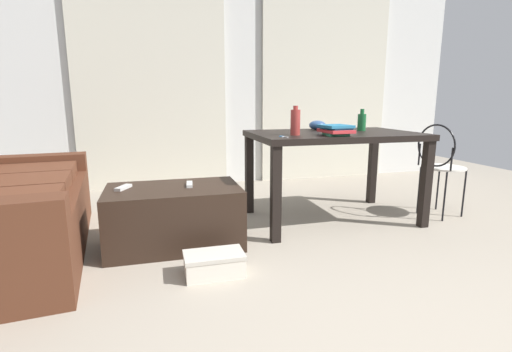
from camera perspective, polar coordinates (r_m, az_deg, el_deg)
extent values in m
plane|color=gray|center=(3.09, 7.21, -8.62)|extent=(8.20, 8.20, 0.00)
cube|color=silver|center=(4.92, -2.08, 14.49)|extent=(5.83, 0.10, 2.63)
cube|color=beige|center=(4.70, -15.56, 12.88)|extent=(1.75, 0.03, 2.41)
cube|color=beige|center=(5.21, 10.52, 12.92)|extent=(1.75, 0.03, 2.41)
cube|color=#4C2819|center=(3.08, -33.31, -6.29)|extent=(1.10, 1.92, 0.44)
cube|color=#4C2819|center=(3.80, -31.29, 1.57)|extent=(0.93, 0.29, 0.15)
cube|color=#552D1C|center=(3.47, -31.39, 0.33)|extent=(0.72, 0.52, 0.10)
cube|color=#552D1C|center=(3.00, -32.95, -1.33)|extent=(0.72, 0.52, 0.10)
cube|color=black|center=(2.84, -12.28, -5.99)|extent=(0.96, 0.59, 0.44)
cube|color=black|center=(3.34, 11.74, 6.08)|extent=(1.41, 0.90, 0.05)
cube|color=black|center=(2.79, 3.02, -2.89)|extent=(0.07, 0.07, 0.73)
cube|color=black|center=(3.43, 24.37, -1.19)|extent=(0.07, 0.07, 0.73)
cube|color=black|center=(3.54, -1.03, 0.21)|extent=(0.07, 0.07, 0.73)
cube|color=black|center=(4.06, 17.25, 1.16)|extent=(0.07, 0.07, 0.73)
cylinder|color=silver|center=(3.83, 26.57, 1.17)|extent=(0.38, 0.38, 0.02)
cylinder|color=black|center=(3.91, 29.01, -2.31)|extent=(0.02, 0.02, 0.44)
cylinder|color=black|center=(4.06, 25.87, -1.55)|extent=(0.02, 0.02, 0.44)
cylinder|color=black|center=(3.70, 26.70, -2.83)|extent=(0.02, 0.02, 0.44)
cylinder|color=black|center=(3.85, 23.48, -2.01)|extent=(0.02, 0.02, 0.44)
torus|color=black|center=(3.70, 25.63, 4.19)|extent=(0.10, 0.37, 0.38)
cylinder|color=black|center=(3.62, 27.56, 2.26)|extent=(0.02, 0.02, 0.20)
cylinder|color=black|center=(3.81, 23.54, 3.02)|extent=(0.02, 0.02, 0.20)
cylinder|color=#195B2D|center=(3.56, 15.74, 7.84)|extent=(0.08, 0.08, 0.15)
cylinder|color=#195B2D|center=(3.56, 15.83, 9.41)|extent=(0.04, 0.04, 0.04)
cylinder|color=#99332D|center=(3.01, 5.98, 8.08)|extent=(0.08, 0.08, 0.20)
cylinder|color=#99332D|center=(3.01, 6.03, 10.27)|extent=(0.04, 0.04, 0.03)
ellipsoid|color=#2D4C7A|center=(3.58, 9.30, 7.62)|extent=(0.16, 0.16, 0.09)
cube|color=#2D7F56|center=(3.04, 11.99, 6.26)|extent=(0.19, 0.22, 0.02)
cube|color=red|center=(3.04, 12.02, 6.70)|extent=(0.20, 0.28, 0.02)
cube|color=#1E668C|center=(3.05, 12.10, 7.07)|extent=(0.20, 0.23, 0.01)
cube|color=#1E668C|center=(3.04, 12.00, 7.39)|extent=(0.24, 0.24, 0.02)
cube|color=#9EA0A5|center=(2.85, 4.45, 5.94)|extent=(0.03, 0.07, 0.00)
torus|color=#3372B2|center=(2.89, 3.84, 6.04)|extent=(0.03, 0.03, 0.00)
cube|color=#9EA0A5|center=(2.84, 4.07, 5.93)|extent=(0.03, 0.07, 0.00)
torus|color=#3372B2|center=(2.89, 4.03, 6.04)|extent=(0.03, 0.03, 0.00)
cube|color=#B7B7B2|center=(2.82, -10.05, -1.24)|extent=(0.06, 0.16, 0.02)
cube|color=#B7B7B2|center=(2.83, -19.49, -1.66)|extent=(0.12, 0.16, 0.02)
cube|color=beige|center=(2.38, -6.36, -13.39)|extent=(0.35, 0.21, 0.12)
cube|color=beige|center=(2.35, -6.40, -11.82)|extent=(0.36, 0.22, 0.02)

